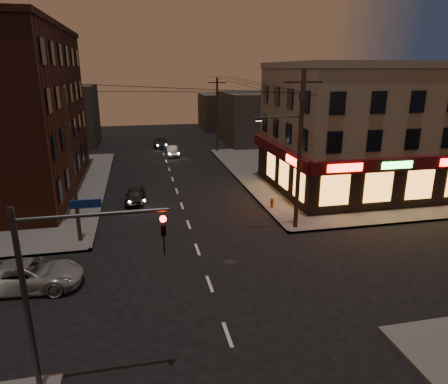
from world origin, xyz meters
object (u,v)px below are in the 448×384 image
object	(u,v)px
suv_cross	(28,275)
sedan_mid	(172,151)
sedan_near	(135,195)
fire_hydrant	(272,202)
sedan_far	(160,142)

from	to	relation	value
suv_cross	sedan_mid	xyz separation A→B (m)	(9.48, 29.34, -0.09)
sedan_near	fire_hydrant	size ratio (longest dim) A/B	4.99
sedan_far	sedan_mid	bearing A→B (deg)	-78.18
sedan_near	sedan_mid	world-z (taller)	sedan_mid
suv_cross	sedan_far	distance (m)	36.54
suv_cross	sedan_far	xyz separation A→B (m)	(8.44, 35.55, -0.03)
sedan_far	fire_hydrant	size ratio (longest dim) A/B	6.44
sedan_near	fire_hydrant	distance (m)	10.74
suv_cross	fire_hydrant	world-z (taller)	suv_cross
sedan_near	sedan_mid	xyz separation A→B (m)	(4.45, 17.19, 0.00)
sedan_mid	fire_hydrant	distance (m)	21.72
sedan_far	fire_hydrant	bearing A→B (deg)	-73.98
sedan_mid	sedan_far	size ratio (longest dim) A/B	0.80
sedan_near	sedan_far	xyz separation A→B (m)	(3.41, 23.40, 0.06)
sedan_far	fire_hydrant	distance (m)	28.00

